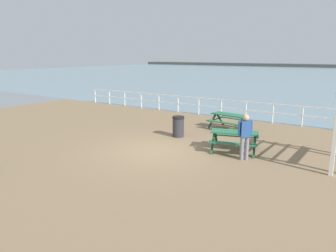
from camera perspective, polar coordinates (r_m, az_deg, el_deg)
The scene contains 7 objects.
ground_plane at distance 12.59m, azimuth -2.13°, elevation -4.87°, with size 30.00×24.00×0.20m, color #846B4C.
sea_band at distance 62.97m, azimuth 27.55°, elevation 7.90°, with size 142.00×90.00×0.01m, color gray.
seaward_railing at distance 19.07m, azimuth 11.64°, elevation 3.49°, with size 23.07×0.07×1.08m.
picnic_table_near_left at distance 16.29m, azimuth 10.94°, elevation 1.44°, with size 1.98×1.74×0.80m.
picnic_table_mid_centre at distance 12.68m, azimuth 11.84°, elevation -1.80°, with size 2.15×1.95×0.80m.
visitor at distance 11.56m, azimuth 13.63°, elevation -1.42°, with size 0.42×0.39×1.66m.
litter_bin at distance 14.56m, azimuth 1.85°, elevation -0.08°, with size 0.55×0.55×0.95m.
Camera 1 is at (7.06, -9.71, 3.69)m, focal length 34.02 mm.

